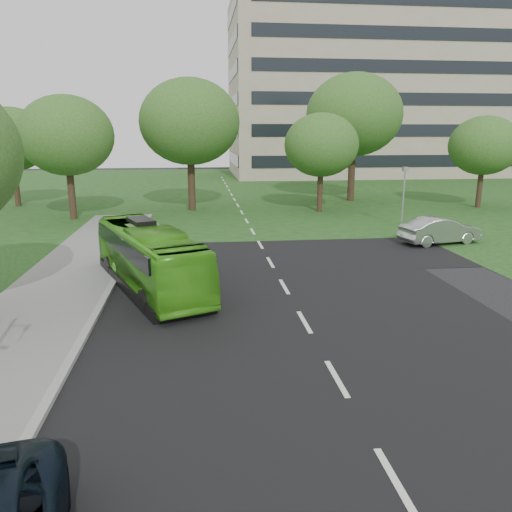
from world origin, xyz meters
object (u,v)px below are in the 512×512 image
at_px(tree_park_c, 321,145).
at_px(bus, 149,257).
at_px(tree_park_d, 354,115).
at_px(camera_pole, 404,189).
at_px(tree_park_b, 190,122).
at_px(office_building, 367,89).
at_px(tree_park_a, 66,136).
at_px(tree_park_e, 484,146).
at_px(tree_park_f, 11,139).
at_px(sedan, 440,230).

bearing_deg(tree_park_c, bus, -121.61).
bearing_deg(tree_park_d, camera_pole, -92.42).
bearing_deg(bus, tree_park_b, 63.76).
bearing_deg(camera_pole, office_building, 52.55).
bearing_deg(camera_pole, bus, -165.20).
distance_m(tree_park_a, tree_park_d, 24.70).
bearing_deg(camera_pole, tree_park_b, 124.64).
height_order(tree_park_c, tree_park_d, tree_park_d).
relative_size(tree_park_c, tree_park_e, 1.02).
relative_size(tree_park_a, tree_park_b, 0.85).
relative_size(tree_park_f, camera_pole, 2.08).
height_order(office_building, sedan, office_building).
xyz_separation_m(office_building, tree_park_d, (-11.17, -30.01, -4.73)).
bearing_deg(tree_park_c, tree_park_b, 169.21).
bearing_deg(tree_park_f, bus, -61.82).
distance_m(tree_park_c, sedan, 13.90).
distance_m(tree_park_b, tree_park_c, 10.57).
distance_m(tree_park_c, tree_park_f, 26.00).
relative_size(tree_park_e, camera_pole, 1.89).
distance_m(tree_park_b, tree_park_e, 24.33).
height_order(tree_park_b, tree_park_c, tree_park_b).
relative_size(tree_park_c, tree_park_f, 0.93).
relative_size(tree_park_b, bus, 1.13).
relative_size(tree_park_e, sedan, 1.63).
bearing_deg(sedan, tree_park_b, 32.68).
xyz_separation_m(tree_park_b, tree_park_d, (14.73, 4.27, 0.73)).
xyz_separation_m(bus, camera_pole, (15.72, 11.91, 1.31)).
bearing_deg(tree_park_a, tree_park_d, 18.04).
bearing_deg(tree_park_c, tree_park_e, 2.61).
bearing_deg(tree_park_b, tree_park_a, -158.84).
xyz_separation_m(tree_park_f, bus, (13.50, -25.19, -4.40)).
bearing_deg(sedan, camera_pole, -11.04).
bearing_deg(office_building, tree_park_b, -127.08).
bearing_deg(tree_park_f, tree_park_b, -15.14).
xyz_separation_m(tree_park_e, camera_pole, (-10.06, -7.89, -2.57)).
bearing_deg(tree_park_f, office_building, 36.40).
bearing_deg(tree_park_f, camera_pole, -24.44).
height_order(office_building, tree_park_f, office_building).
xyz_separation_m(tree_park_a, sedan, (22.93, -11.12, -5.24)).
distance_m(tree_park_a, tree_park_c, 19.00).
height_order(tree_park_a, camera_pole, tree_park_a).
distance_m(tree_park_b, camera_pole, 17.47).
xyz_separation_m(tree_park_e, sedan, (-9.98, -13.17, -4.40)).
relative_size(tree_park_e, bus, 0.83).
distance_m(tree_park_b, bus, 21.94).
xyz_separation_m(tree_park_d, tree_park_e, (9.49, -5.58, -2.61)).
distance_m(tree_park_a, sedan, 26.02).
bearing_deg(office_building, sedan, -103.46).
height_order(tree_park_f, camera_pole, tree_park_f).
relative_size(tree_park_a, tree_park_e, 1.17).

